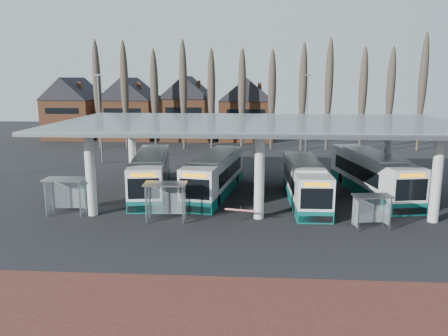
# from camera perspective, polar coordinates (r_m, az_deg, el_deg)

# --- Properties ---
(ground) EXTENTS (140.00, 140.00, 0.00)m
(ground) POSITION_cam_1_polar(r_m,az_deg,el_deg) (28.86, 4.62, -8.09)
(ground) COLOR black
(ground) RESTS_ON ground
(brick_strip) EXTENTS (70.00, 10.00, 0.03)m
(brick_strip) POSITION_cam_1_polar(r_m,az_deg,el_deg) (18.02, 5.24, -21.03)
(brick_strip) COLOR brown
(brick_strip) RESTS_ON ground
(station_canopy) EXTENTS (32.00, 16.00, 6.34)m
(station_canopy) POSITION_cam_1_polar(r_m,az_deg,el_deg) (35.40, 4.57, 5.05)
(station_canopy) COLOR #BABBB6
(station_canopy) RESTS_ON ground
(poplar_row) EXTENTS (45.10, 1.10, 14.50)m
(poplar_row) POSITION_cam_1_polar(r_m,az_deg,el_deg) (60.18, 4.28, 10.71)
(poplar_row) COLOR #473D33
(poplar_row) RESTS_ON ground
(townhouse_row) EXTENTS (36.80, 10.30, 12.25)m
(townhouse_row) POSITION_cam_1_polar(r_m,az_deg,el_deg) (72.87, -8.47, 8.54)
(townhouse_row) COLOR brown
(townhouse_row) RESTS_ON ground
(lamp_post_a) EXTENTS (0.80, 0.16, 10.17)m
(lamp_post_a) POSITION_cam_1_polar(r_m,az_deg,el_deg) (52.35, -15.91, 6.39)
(lamp_post_a) COLOR slate
(lamp_post_a) RESTS_ON ground
(lamp_post_b) EXTENTS (0.80, 0.16, 10.17)m
(lamp_post_b) POSITION_cam_1_polar(r_m,az_deg,el_deg) (53.75, 10.74, 6.76)
(lamp_post_b) COLOR slate
(lamp_post_b) RESTS_ON ground
(lamp_post_c) EXTENTS (0.80, 0.16, 10.17)m
(lamp_post_c) POSITION_cam_1_polar(r_m,az_deg,el_deg) (51.64, 27.25, 5.49)
(lamp_post_c) COLOR slate
(lamp_post_c) RESTS_ON ground
(bus_0) EXTENTS (4.33, 12.53, 3.41)m
(bus_0) POSITION_cam_1_polar(r_m,az_deg,el_deg) (38.19, -9.50, -0.79)
(bus_0) COLOR silver
(bus_0) RESTS_ON ground
(bus_1) EXTENTS (4.52, 12.41, 3.38)m
(bus_1) POSITION_cam_1_polar(r_m,az_deg,el_deg) (37.39, -1.18, -0.92)
(bus_1) COLOR silver
(bus_1) RESTS_ON ground
(bus_2) EXTENTS (2.71, 11.67, 3.23)m
(bus_2) POSITION_cam_1_polar(r_m,az_deg,el_deg) (35.70, 10.48, -1.84)
(bus_2) COLOR silver
(bus_2) RESTS_ON ground
(bus_3) EXTENTS (4.82, 12.94, 3.52)m
(bus_3) POSITION_cam_1_polar(r_m,az_deg,el_deg) (39.33, 18.74, -0.82)
(bus_3) COLOR silver
(bus_3) RESTS_ON ground
(shelter_0) EXTENTS (2.92, 1.50, 2.68)m
(shelter_0) POSITION_cam_1_polar(r_m,az_deg,el_deg) (33.56, -19.94, -2.47)
(shelter_0) COLOR gray
(shelter_0) RESTS_ON ground
(shelter_1) EXTENTS (2.96, 1.54, 2.71)m
(shelter_1) POSITION_cam_1_polar(r_m,az_deg,el_deg) (30.37, -7.60, -3.26)
(shelter_1) COLOR gray
(shelter_1) RESTS_ON ground
(shelter_2) EXTENTS (2.62, 1.57, 2.29)m
(shelter_2) POSITION_cam_1_polar(r_m,az_deg,el_deg) (30.18, 18.69, -4.48)
(shelter_2) COLOR gray
(shelter_2) RESTS_ON ground
(barrier) EXTENTS (2.11, 0.79, 1.07)m
(barrier) POSITION_cam_1_polar(r_m,az_deg,el_deg) (30.00, 2.14, -5.62)
(barrier) COLOR black
(barrier) RESTS_ON ground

